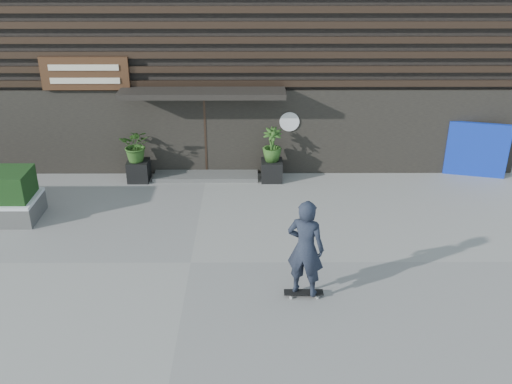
{
  "coord_description": "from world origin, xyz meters",
  "views": [
    {
      "loc": [
        1.38,
        -10.7,
        6.79
      ],
      "look_at": [
        1.44,
        1.28,
        1.1
      ],
      "focal_mm": 40.38,
      "sensor_mm": 36.0,
      "label": 1
    }
  ],
  "objects_px": {
    "blue_tarp": "(477,150)",
    "skateboarder": "(305,248)",
    "planter_pot_right": "(272,170)",
    "planter_pot_left": "(139,171)"
  },
  "relations": [
    {
      "from": "planter_pot_right",
      "to": "blue_tarp",
      "type": "distance_m",
      "value": 5.93
    },
    {
      "from": "planter_pot_right",
      "to": "blue_tarp",
      "type": "bearing_deg",
      "value": 2.91
    },
    {
      "from": "blue_tarp",
      "to": "planter_pot_left",
      "type": "bearing_deg",
      "value": -164.75
    },
    {
      "from": "skateboarder",
      "to": "planter_pot_right",
      "type": "bearing_deg",
      "value": 94.78
    },
    {
      "from": "planter_pot_left",
      "to": "planter_pot_right",
      "type": "bearing_deg",
      "value": 0.0
    },
    {
      "from": "planter_pot_left",
      "to": "skateboarder",
      "type": "bearing_deg",
      "value": -52.84
    },
    {
      "from": "planter_pot_right",
      "to": "blue_tarp",
      "type": "relative_size",
      "value": 0.35
    },
    {
      "from": "planter_pot_left",
      "to": "blue_tarp",
      "type": "relative_size",
      "value": 0.35
    },
    {
      "from": "planter_pot_left",
      "to": "blue_tarp",
      "type": "height_order",
      "value": "blue_tarp"
    },
    {
      "from": "blue_tarp",
      "to": "skateboarder",
      "type": "bearing_deg",
      "value": -118.99
    }
  ]
}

